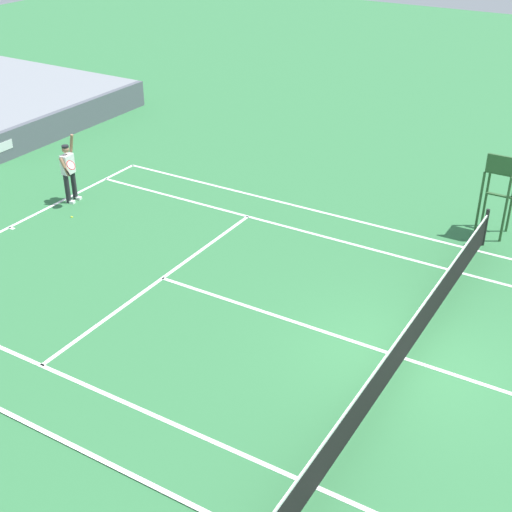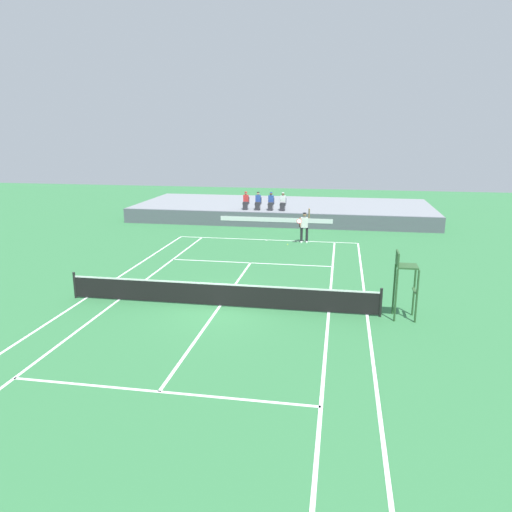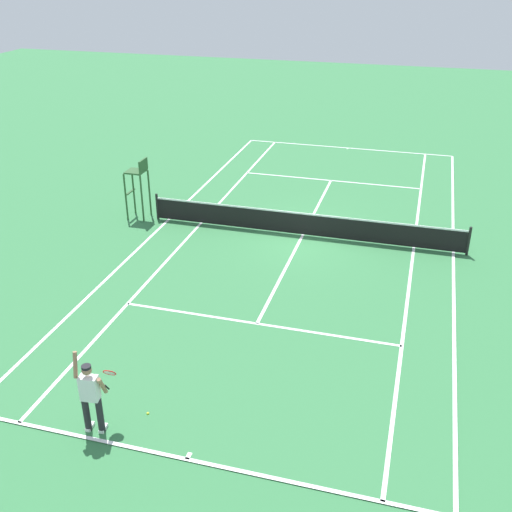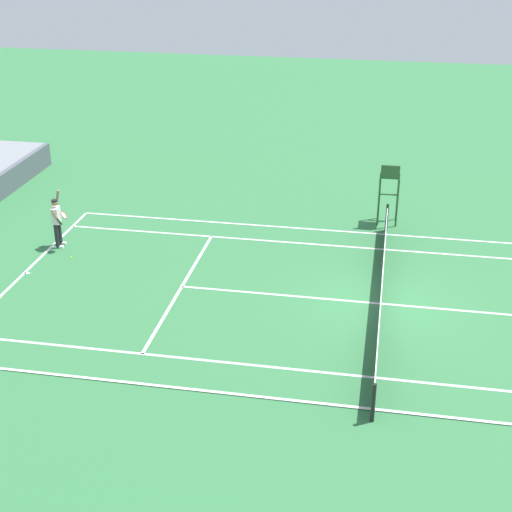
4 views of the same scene
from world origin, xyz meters
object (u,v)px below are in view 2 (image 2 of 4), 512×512
object	(u,v)px
spectator_seated_3	(283,202)
tennis_player	(304,226)
spectator_seated_2	(271,202)
umpire_chair	(404,276)
tennis_ball	(288,244)
spectator_seated_1	(258,201)
spectator_seated_0	(246,201)

from	to	relation	value
spectator_seated_3	tennis_player	distance (m)	5.89
spectator_seated_2	umpire_chair	distance (m)	18.59
spectator_seated_2	tennis_ball	bearing A→B (deg)	-73.09
spectator_seated_1	tennis_player	distance (m)	6.70
spectator_seated_3	umpire_chair	size ratio (longest dim) A/B	0.52
spectator_seated_2	umpire_chair	bearing A→B (deg)	-67.19
spectator_seated_2	tennis_ball	size ratio (longest dim) A/B	18.60
spectator_seated_3	umpire_chair	distance (m)	18.28
spectator_seated_2	tennis_player	distance (m)	6.23
spectator_seated_3	tennis_ball	world-z (taller)	spectator_seated_3
spectator_seated_0	spectator_seated_2	size ratio (longest dim) A/B	1.00
spectator_seated_1	spectator_seated_3	bearing A→B (deg)	0.00
tennis_player	tennis_ball	world-z (taller)	tennis_player
spectator_seated_1	spectator_seated_2	bearing A→B (deg)	0.00
spectator_seated_0	umpire_chair	bearing A→B (deg)	-62.23
tennis_ball	spectator_seated_2	bearing A→B (deg)	106.91
spectator_seated_0	spectator_seated_1	xyz separation A→B (m)	(0.89, 0.00, 0.00)
spectator_seated_0	spectator_seated_2	bearing A→B (deg)	0.00
spectator_seated_1	spectator_seated_3	world-z (taller)	same
spectator_seated_0	spectator_seated_2	distance (m)	1.82
spectator_seated_0	spectator_seated_2	xyz separation A→B (m)	(1.82, 0.00, 0.00)
spectator_seated_0	spectator_seated_3	xyz separation A→B (m)	(2.67, 0.00, 0.00)
tennis_player	spectator_seated_3	bearing A→B (deg)	109.52
spectator_seated_2	tennis_ball	xyz separation A→B (m)	(1.92, -6.33, -1.61)
spectator_seated_1	umpire_chair	size ratio (longest dim) A/B	0.52
spectator_seated_0	tennis_ball	xyz separation A→B (m)	(3.74, -6.33, -1.61)
tennis_player	umpire_chair	size ratio (longest dim) A/B	0.85
spectator_seated_1	umpire_chair	bearing A→B (deg)	-64.60
spectator_seated_1	spectator_seated_0	bearing A→B (deg)	180.00
spectator_seated_2	spectator_seated_1	bearing A→B (deg)	180.00
spectator_seated_0	umpire_chair	distance (m)	19.37
spectator_seated_2	umpire_chair	size ratio (longest dim) A/B	0.52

